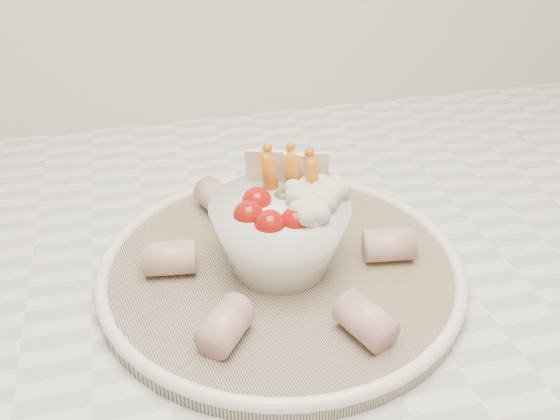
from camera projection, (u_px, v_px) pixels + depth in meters
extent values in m
cube|color=silver|center=(310.00, 241.00, 0.68)|extent=(2.04, 0.62, 0.04)
cylinder|color=navy|center=(281.00, 271.00, 0.59)|extent=(0.40, 0.40, 0.01)
torus|color=white|center=(281.00, 265.00, 0.58)|extent=(0.34, 0.34, 0.01)
sphere|color=#981009|center=(248.00, 216.00, 0.54)|extent=(0.03, 0.03, 0.03)
sphere|color=#981009|center=(270.00, 226.00, 0.52)|extent=(0.03, 0.03, 0.03)
sphere|color=#981009|center=(296.00, 222.00, 0.53)|extent=(0.03, 0.03, 0.03)
sphere|color=#981009|center=(257.00, 202.00, 0.55)|extent=(0.03, 0.03, 0.03)
sphere|color=#456722|center=(283.00, 200.00, 0.56)|extent=(0.02, 0.02, 0.02)
cone|color=#CA6713|center=(270.00, 180.00, 0.57)|extent=(0.04, 0.04, 0.06)
cone|color=#CA6713|center=(293.00, 179.00, 0.57)|extent=(0.03, 0.04, 0.06)
cone|color=#CA6713|center=(312.00, 185.00, 0.56)|extent=(0.03, 0.04, 0.06)
sphere|color=beige|center=(320.00, 205.00, 0.55)|extent=(0.03, 0.03, 0.03)
sphere|color=beige|center=(310.00, 218.00, 0.53)|extent=(0.03, 0.03, 0.03)
sphere|color=beige|center=(330.00, 196.00, 0.56)|extent=(0.03, 0.03, 0.03)
sphere|color=beige|center=(303.00, 200.00, 0.55)|extent=(0.03, 0.03, 0.03)
cube|color=#F6F1C0|center=(283.00, 171.00, 0.58)|extent=(0.04, 0.03, 0.05)
cube|color=#F6F1C0|center=(305.00, 173.00, 0.58)|extent=(0.04, 0.02, 0.05)
cube|color=#F6F1C0|center=(268.00, 171.00, 0.58)|extent=(0.04, 0.02, 0.05)
cylinder|color=#B25152|center=(389.00, 245.00, 0.58)|extent=(0.05, 0.04, 0.03)
cylinder|color=#B25152|center=(323.00, 196.00, 0.66)|extent=(0.05, 0.06, 0.03)
cylinder|color=#B25152|center=(217.00, 198.00, 0.65)|extent=(0.05, 0.05, 0.03)
cylinder|color=#B25152|center=(170.00, 258.00, 0.57)|extent=(0.05, 0.04, 0.03)
cylinder|color=#B25152|center=(225.00, 326.00, 0.49)|extent=(0.05, 0.06, 0.03)
cylinder|color=#B25152|center=(366.00, 321.00, 0.50)|extent=(0.05, 0.05, 0.03)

